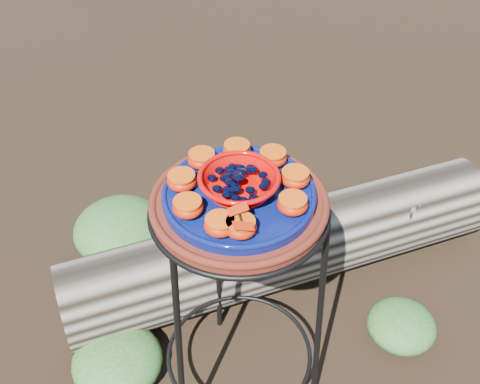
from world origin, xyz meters
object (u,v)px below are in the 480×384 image
object	(u,v)px
plant_stand	(239,309)
cobalt_plate	(239,196)
terracotta_saucer	(239,205)
red_bowl	(239,184)
driftwood_log	(284,246)

from	to	relation	value
plant_stand	cobalt_plate	distance (m)	0.39
terracotta_saucer	red_bowl	size ratio (longest dim) A/B	2.33
terracotta_saucer	red_bowl	distance (m)	0.06
terracotta_saucer	cobalt_plate	size ratio (longest dim) A/B	1.17
terracotta_saucer	red_bowl	world-z (taller)	red_bowl
terracotta_saucer	driftwood_log	distance (m)	0.73
red_bowl	driftwood_log	bearing A→B (deg)	53.99
plant_stand	driftwood_log	size ratio (longest dim) A/B	0.48
plant_stand	terracotta_saucer	bearing A→B (deg)	0.00
terracotta_saucer	cobalt_plate	distance (m)	0.03
driftwood_log	cobalt_plate	bearing A→B (deg)	-126.01
plant_stand	cobalt_plate	bearing A→B (deg)	0.00
plant_stand	red_bowl	size ratio (longest dim) A/B	4.24
cobalt_plate	driftwood_log	bearing A→B (deg)	53.99
cobalt_plate	driftwood_log	world-z (taller)	cobalt_plate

